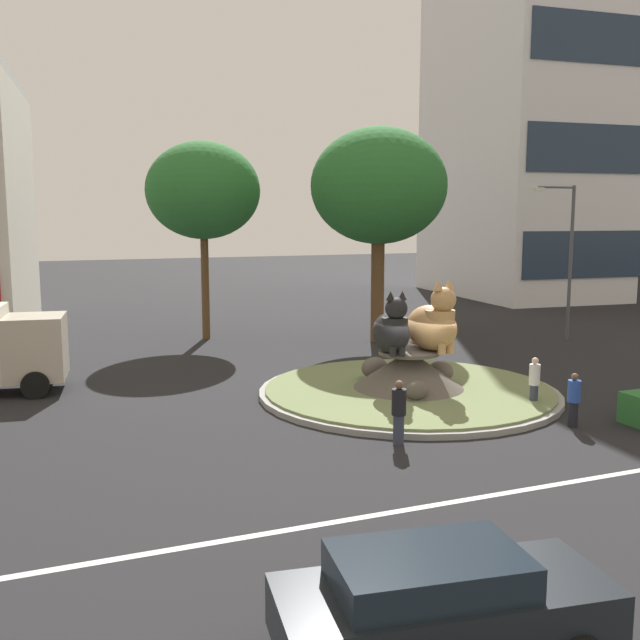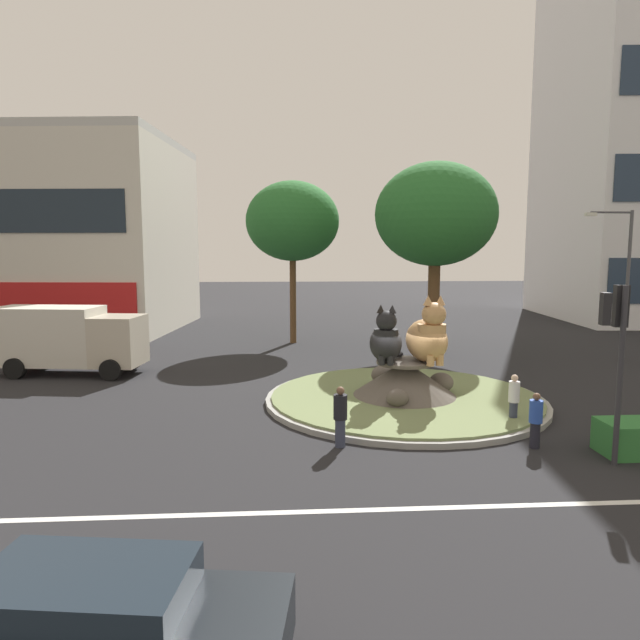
{
  "view_description": "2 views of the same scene",
  "coord_description": "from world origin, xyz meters",
  "views": [
    {
      "loc": [
        -11.44,
        -20.73,
        5.95
      ],
      "look_at": [
        -2.42,
        1.89,
        2.4
      ],
      "focal_mm": 40.55,
      "sensor_mm": 36.0,
      "label": 1
    },
    {
      "loc": [
        -4.29,
        -19.54,
        5.4
      ],
      "look_at": [
        -3.01,
        0.39,
        2.94
      ],
      "focal_mm": 31.65,
      "sensor_mm": 36.0,
      "label": 2
    }
  ],
  "objects": [
    {
      "name": "pedestrian_white_shirt",
      "position": [
        2.8,
        -2.93,
        0.85
      ],
      "size": [
        0.34,
        0.34,
        1.61
      ],
      "rotation": [
        0.0,
        0.0,
        4.81
      ],
      "color": "#33384C",
      "rests_on": "ground"
    },
    {
      "name": "sedan_on_far_lane",
      "position": [
        -6.6,
        -12.93,
        0.81
      ],
      "size": [
        4.75,
        2.48,
        1.52
      ],
      "rotation": [
        0.0,
        0.0,
        -0.13
      ],
      "color": "black",
      "rests_on": "ground"
    },
    {
      "name": "pedestrian_blue_shirt",
      "position": [
        2.58,
        -4.95,
        0.81
      ],
      "size": [
        0.36,
        0.36,
        1.55
      ],
      "rotation": [
        0.0,
        0.0,
        4.7
      ],
      "color": "black",
      "rests_on": "ground"
    },
    {
      "name": "cat_statue_black",
      "position": [
        -0.72,
        -0.17,
        2.26
      ],
      "size": [
        1.52,
        2.07,
        2.07
      ],
      "rotation": [
        0.0,
        0.0,
        -1.72
      ],
      "color": "black",
      "rests_on": "roundabout_island"
    },
    {
      "name": "roundabout_island",
      "position": [
        0.01,
        0.02,
        0.45
      ],
      "size": [
        9.96,
        9.96,
        1.51
      ],
      "color": "gray",
      "rests_on": "ground"
    },
    {
      "name": "pedestrian_black_shirt",
      "position": [
        -2.77,
        -4.53,
        0.89
      ],
      "size": [
        0.38,
        0.38,
        1.71
      ],
      "rotation": [
        0.0,
        0.0,
        1.94
      ],
      "color": "#33384C",
      "rests_on": "ground"
    },
    {
      "name": "second_tree_near_tower",
      "position": [
        -3.76,
        13.42,
        7.08
      ],
      "size": [
        5.39,
        5.39,
        9.39
      ],
      "color": "brown",
      "rests_on": "ground"
    },
    {
      "name": "ground_plane",
      "position": [
        0.0,
        0.0,
        0.0
      ],
      "size": [
        160.0,
        160.0,
        0.0
      ],
      "primitive_type": "plane",
      "color": "black"
    },
    {
      "name": "office_tower",
      "position": [
        26.04,
        23.86,
        16.95
      ],
      "size": [
        18.08,
        16.08,
        33.91
      ],
      "rotation": [
        0.0,
        0.0,
        -0.08
      ],
      "color": "silver",
      "rests_on": "ground"
    },
    {
      "name": "lane_centreline",
      "position": [
        0.0,
        -8.39,
        0.0
      ],
      "size": [
        112.0,
        0.2,
        0.01
      ],
      "primitive_type": "cube",
      "color": "silver",
      "rests_on": "ground"
    },
    {
      "name": "broadleaf_tree_behind_island",
      "position": [
        3.6,
        9.68,
        7.24
      ],
      "size": [
        6.3,
        6.3,
        9.96
      ],
      "color": "brown",
      "rests_on": "ground"
    },
    {
      "name": "streetlight_arm",
      "position": [
        12.04,
        6.7,
        4.27
      ],
      "size": [
        2.35,
        0.24,
        7.32
      ],
      "rotation": [
        0.0,
        0.0,
        3.13
      ],
      "color": "#4C4C51",
      "rests_on": "ground"
    },
    {
      "name": "cat_statue_calico",
      "position": [
        0.74,
        -0.31,
        2.38
      ],
      "size": [
        1.65,
        2.51,
        2.39
      ],
      "rotation": [
        0.0,
        0.0,
        -1.4
      ],
      "color": "tan",
      "rests_on": "roundabout_island"
    }
  ]
}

